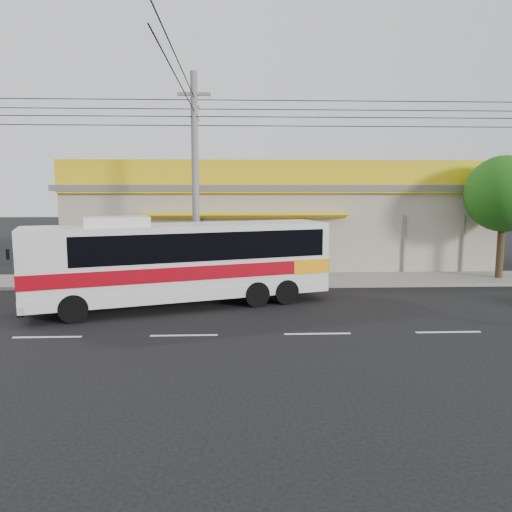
{
  "coord_description": "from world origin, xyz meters",
  "views": [
    {
      "loc": [
        -2.47,
        -16.93,
        4.35
      ],
      "look_at": [
        -1.66,
        2.0,
        1.76
      ],
      "focal_mm": 35.0,
      "sensor_mm": 36.0,
      "label": 1
    }
  ],
  "objects_px": {
    "coach_bus": "(186,258)",
    "motorbike_red": "(99,270)",
    "motorbike_dark": "(130,271)",
    "utility_pole": "(194,111)",
    "tree_near": "(507,197)"
  },
  "relations": [
    {
      "from": "motorbike_dark",
      "to": "tree_near",
      "type": "distance_m",
      "value": 17.63
    },
    {
      "from": "motorbike_red",
      "to": "tree_near",
      "type": "height_order",
      "value": "tree_near"
    },
    {
      "from": "tree_near",
      "to": "motorbike_dark",
      "type": "bearing_deg",
      "value": -179.05
    },
    {
      "from": "coach_bus",
      "to": "motorbike_red",
      "type": "xyz_separation_m",
      "value": [
        -4.41,
        4.47,
        -1.14
      ]
    },
    {
      "from": "utility_pole",
      "to": "coach_bus",
      "type": "bearing_deg",
      "value": -92.84
    },
    {
      "from": "motorbike_dark",
      "to": "utility_pole",
      "type": "bearing_deg",
      "value": -114.3
    },
    {
      "from": "coach_bus",
      "to": "utility_pole",
      "type": "distance_m",
      "value": 6.37
    },
    {
      "from": "coach_bus",
      "to": "motorbike_red",
      "type": "bearing_deg",
      "value": 116.61
    },
    {
      "from": "motorbike_dark",
      "to": "utility_pole",
      "type": "xyz_separation_m",
      "value": [
        3.09,
        -1.26,
        6.85
      ]
    },
    {
      "from": "motorbike_red",
      "to": "coach_bus",
      "type": "bearing_deg",
      "value": -119.47
    },
    {
      "from": "coach_bus",
      "to": "tree_near",
      "type": "relative_size",
      "value": 1.9
    },
    {
      "from": "motorbike_red",
      "to": "motorbike_dark",
      "type": "distance_m",
      "value": 1.49
    },
    {
      "from": "motorbike_dark",
      "to": "utility_pole",
      "type": "relative_size",
      "value": 0.05
    },
    {
      "from": "motorbike_dark",
      "to": "coach_bus",
      "type": "bearing_deg",
      "value": -146.88
    },
    {
      "from": "utility_pole",
      "to": "motorbike_dark",
      "type": "bearing_deg",
      "value": 157.76
    }
  ]
}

